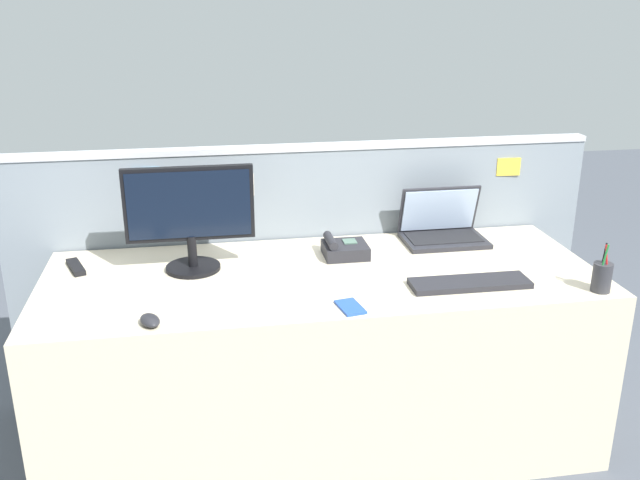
{
  "coord_description": "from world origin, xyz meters",
  "views": [
    {
      "loc": [
        -0.44,
        -2.49,
        1.8
      ],
      "look_at": [
        0.0,
        0.05,
        0.87
      ],
      "focal_mm": 39.18,
      "sensor_mm": 36.0,
      "label": 1
    }
  ],
  "objects_px": {
    "laptop": "(442,227)",
    "desk_phone": "(344,249)",
    "pen_cup": "(602,277)",
    "cell_phone_blue_case": "(350,307)",
    "desktop_monitor": "(190,213)",
    "keyboard_main": "(470,283)",
    "computer_mouse_right_hand": "(150,320)",
    "tv_remote": "(76,267)"
  },
  "relations": [
    {
      "from": "keyboard_main",
      "to": "laptop",
      "type": "bearing_deg",
      "value": 83.31
    },
    {
      "from": "desk_phone",
      "to": "computer_mouse_right_hand",
      "type": "distance_m",
      "value": 0.92
    },
    {
      "from": "keyboard_main",
      "to": "desk_phone",
      "type": "bearing_deg",
      "value": 136.75
    },
    {
      "from": "laptop",
      "to": "pen_cup",
      "type": "relative_size",
      "value": 1.89
    },
    {
      "from": "desk_phone",
      "to": "computer_mouse_right_hand",
      "type": "bearing_deg",
      "value": -145.86
    },
    {
      "from": "desktop_monitor",
      "to": "computer_mouse_right_hand",
      "type": "xyz_separation_m",
      "value": [
        -0.14,
        -0.48,
        -0.22
      ]
    },
    {
      "from": "tv_remote",
      "to": "desktop_monitor",
      "type": "bearing_deg",
      "value": -28.91
    },
    {
      "from": "computer_mouse_right_hand",
      "to": "pen_cup",
      "type": "distance_m",
      "value": 1.62
    },
    {
      "from": "desk_phone",
      "to": "computer_mouse_right_hand",
      "type": "xyz_separation_m",
      "value": [
        -0.76,
        -0.51,
        -0.02
      ]
    },
    {
      "from": "pen_cup",
      "to": "cell_phone_blue_case",
      "type": "bearing_deg",
      "value": 179.33
    },
    {
      "from": "cell_phone_blue_case",
      "to": "tv_remote",
      "type": "distance_m",
      "value": 1.13
    },
    {
      "from": "computer_mouse_right_hand",
      "to": "pen_cup",
      "type": "xyz_separation_m",
      "value": [
        1.62,
        0.0,
        0.04
      ]
    },
    {
      "from": "laptop",
      "to": "tv_remote",
      "type": "height_order",
      "value": "laptop"
    },
    {
      "from": "desk_phone",
      "to": "computer_mouse_right_hand",
      "type": "height_order",
      "value": "desk_phone"
    },
    {
      "from": "pen_cup",
      "to": "computer_mouse_right_hand",
      "type": "bearing_deg",
      "value": -179.94
    },
    {
      "from": "keyboard_main",
      "to": "computer_mouse_right_hand",
      "type": "distance_m",
      "value": 1.17
    },
    {
      "from": "computer_mouse_right_hand",
      "to": "cell_phone_blue_case",
      "type": "relative_size",
      "value": 0.78
    },
    {
      "from": "keyboard_main",
      "to": "pen_cup",
      "type": "distance_m",
      "value": 0.47
    },
    {
      "from": "desktop_monitor",
      "to": "keyboard_main",
      "type": "bearing_deg",
      "value": -18.91
    },
    {
      "from": "desktop_monitor",
      "to": "pen_cup",
      "type": "height_order",
      "value": "desktop_monitor"
    },
    {
      "from": "desktop_monitor",
      "to": "cell_phone_blue_case",
      "type": "bearing_deg",
      "value": -40.81
    },
    {
      "from": "laptop",
      "to": "pen_cup",
      "type": "height_order",
      "value": "laptop"
    },
    {
      "from": "keyboard_main",
      "to": "desktop_monitor",
      "type": "bearing_deg",
      "value": 161.68
    },
    {
      "from": "laptop",
      "to": "cell_phone_blue_case",
      "type": "bearing_deg",
      "value": -131.11
    },
    {
      "from": "laptop",
      "to": "computer_mouse_right_hand",
      "type": "relative_size",
      "value": 3.56
    },
    {
      "from": "desktop_monitor",
      "to": "desk_phone",
      "type": "height_order",
      "value": "desktop_monitor"
    },
    {
      "from": "laptop",
      "to": "keyboard_main",
      "type": "relative_size",
      "value": 0.79
    },
    {
      "from": "tv_remote",
      "to": "keyboard_main",
      "type": "bearing_deg",
      "value": -35.97
    },
    {
      "from": "computer_mouse_right_hand",
      "to": "laptop",
      "type": "bearing_deg",
      "value": 6.58
    },
    {
      "from": "desktop_monitor",
      "to": "desk_phone",
      "type": "relative_size",
      "value": 2.77
    },
    {
      "from": "desktop_monitor",
      "to": "laptop",
      "type": "bearing_deg",
      "value": 8.48
    },
    {
      "from": "desktop_monitor",
      "to": "desk_phone",
      "type": "distance_m",
      "value": 0.65
    },
    {
      "from": "desk_phone",
      "to": "pen_cup",
      "type": "xyz_separation_m",
      "value": [
        0.86,
        -0.51,
        0.03
      ]
    },
    {
      "from": "computer_mouse_right_hand",
      "to": "tv_remote",
      "type": "relative_size",
      "value": 0.59
    },
    {
      "from": "laptop",
      "to": "desk_phone",
      "type": "relative_size",
      "value": 1.98
    },
    {
      "from": "cell_phone_blue_case",
      "to": "tv_remote",
      "type": "relative_size",
      "value": 0.75
    },
    {
      "from": "pen_cup",
      "to": "cell_phone_blue_case",
      "type": "height_order",
      "value": "pen_cup"
    },
    {
      "from": "cell_phone_blue_case",
      "to": "tv_remote",
      "type": "xyz_separation_m",
      "value": [
        -1.0,
        0.54,
        0.01
      ]
    },
    {
      "from": "desk_phone",
      "to": "laptop",
      "type": "bearing_deg",
      "value": 14.96
    },
    {
      "from": "keyboard_main",
      "to": "computer_mouse_right_hand",
      "type": "relative_size",
      "value": 4.5
    },
    {
      "from": "computer_mouse_right_hand",
      "to": "pen_cup",
      "type": "bearing_deg",
      "value": -20.9
    },
    {
      "from": "desk_phone",
      "to": "tv_remote",
      "type": "distance_m",
      "value": 1.08
    }
  ]
}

